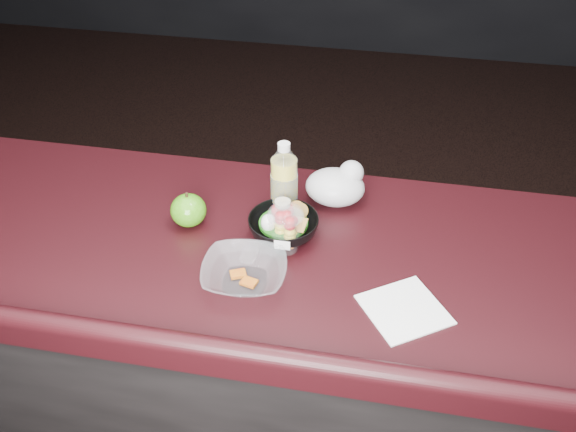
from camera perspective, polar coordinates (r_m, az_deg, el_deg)
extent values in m
cube|color=black|center=(1.94, -1.57, -14.74)|extent=(4.00, 0.65, 0.98)
cube|color=black|center=(1.57, -1.88, -3.14)|extent=(4.06, 0.71, 0.04)
cylinder|color=yellow|center=(1.61, -0.35, 2.59)|extent=(0.06, 0.06, 0.16)
cylinder|color=white|center=(1.61, -0.35, 2.59)|extent=(0.07, 0.07, 0.16)
cone|color=white|center=(1.56, -0.36, 5.44)|extent=(0.06, 0.06, 0.03)
cylinder|color=white|center=(1.55, -0.36, 6.18)|extent=(0.03, 0.03, 0.02)
cylinder|color=#072D99|center=(1.61, -0.35, 2.59)|extent=(0.07, 0.07, 0.08)
ellipsoid|color=white|center=(1.49, -0.22, 0.11)|extent=(0.09, 0.09, 0.05)
ellipsoid|color=#36750D|center=(1.62, -8.84, 0.51)|extent=(0.09, 0.09, 0.08)
cylinder|color=black|center=(1.59, -9.00, 1.82)|extent=(0.01, 0.01, 0.01)
ellipsoid|color=silver|center=(1.68, 4.20, 2.58)|extent=(0.16, 0.13, 0.09)
sphere|color=silver|center=(1.67, 5.65, 3.84)|extent=(0.07, 0.07, 0.07)
imported|color=black|center=(1.57, -0.41, -0.98)|extent=(0.22, 0.22, 0.05)
cylinder|color=#0F470C|center=(1.56, -0.41, -0.66)|extent=(0.12, 0.12, 0.01)
ellipsoid|color=red|center=(1.56, -0.48, 0.42)|extent=(0.06, 0.06, 0.05)
cylinder|color=beige|center=(1.54, -0.49, 1.16)|extent=(0.04, 0.04, 0.01)
ellipsoid|color=white|center=(1.54, -1.74, -0.60)|extent=(0.04, 0.04, 0.05)
imported|color=silver|center=(1.45, -3.89, -5.10)|extent=(0.21, 0.21, 0.05)
cube|color=#990F0C|center=(1.47, -4.46, -5.15)|extent=(0.04, 0.04, 0.01)
cube|color=#990F0C|center=(1.44, -3.48, -5.90)|extent=(0.04, 0.03, 0.01)
cube|color=white|center=(1.42, 10.29, -8.18)|extent=(0.22, 0.22, 0.00)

